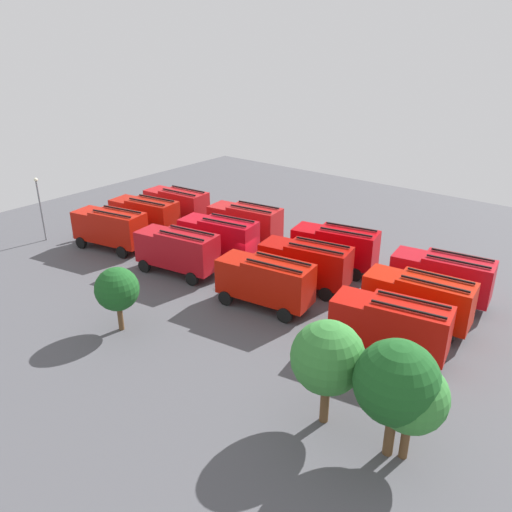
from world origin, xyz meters
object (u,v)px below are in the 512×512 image
object	(u,v)px
firefighter_4	(268,229)
tree_1	(397,383)
fire_truck_1	(335,246)
fire_truck_9	(265,280)
tree_2	(328,358)
fire_truck_3	(177,204)
traffic_cone_2	(301,299)
firefighter_1	(287,259)
fire_truck_5	(305,263)
fire_truck_7	(145,215)
traffic_cone_1	(186,210)
fire_truck_4	(418,298)
firefighter_2	(79,230)
traffic_cone_0	(231,248)
lamppost	(40,204)
firefighter_3	(135,208)
fire_truck_8	(390,324)
fire_truck_0	(442,276)
fire_truck_2	(245,222)
fire_truck_11	(110,227)
fire_truck_10	(177,250)
firefighter_0	(135,205)
tree_0	(411,397)

from	to	relation	value
firefighter_4	tree_1	bearing A→B (deg)	167.30
fire_truck_1	fire_truck_9	distance (m)	8.76
fire_truck_9	tree_2	xyz separation A→B (m)	(-9.67, 7.63, 1.69)
fire_truck_3	traffic_cone_2	xyz separation A→B (m)	(-19.85, 6.35, -1.80)
fire_truck_9	firefighter_1	bearing A→B (deg)	-75.53
fire_truck_5	fire_truck_7	size ratio (longest dim) A/B	1.00
firefighter_1	fire_truck_5	bearing A→B (deg)	18.54
fire_truck_3	fire_truck_5	world-z (taller)	same
firefighter_4	traffic_cone_1	size ratio (longest dim) A/B	2.82
fire_truck_4	firefighter_2	world-z (taller)	fire_truck_4
fire_truck_1	traffic_cone_0	bearing A→B (deg)	3.48
fire_truck_4	lamppost	bearing A→B (deg)	5.72
firefighter_2	firefighter_3	distance (m)	8.09
fire_truck_8	traffic_cone_0	size ratio (longest dim) A/B	12.37
fire_truck_0	fire_truck_2	size ratio (longest dim) A/B	1.00
fire_truck_1	tree_1	distance (m)	20.76
fire_truck_5	tree_1	xyz separation A→B (m)	(-12.65, 12.02, 1.92)
fire_truck_0	fire_truck_11	world-z (taller)	same
fire_truck_7	traffic_cone_1	bearing A→B (deg)	-83.14
fire_truck_10	fire_truck_7	bearing A→B (deg)	-33.49
fire_truck_11	firefighter_2	world-z (taller)	fire_truck_11
fire_truck_1	fire_truck_7	bearing A→B (deg)	2.77
fire_truck_3	firefighter_0	xyz separation A→B (m)	(6.42, 0.34, -1.25)
traffic_cone_2	lamppost	distance (m)	27.16
fire_truck_1	fire_truck_10	bearing A→B (deg)	31.01
fire_truck_3	fire_truck_11	distance (m)	8.53
fire_truck_3	fire_truck_11	size ratio (longest dim) A/B	0.98
fire_truck_0	fire_truck_4	world-z (taller)	same
tree_1	fire_truck_2	bearing A→B (deg)	-36.29
fire_truck_11	tree_2	distance (m)	28.63
lamppost	firefighter_0	bearing A→B (deg)	-91.34
firefighter_4	fire_truck_1	bearing A→B (deg)	-167.27
tree_0	lamppost	size ratio (longest dim) A/B	0.83
fire_truck_7	fire_truck_9	xyz separation A→B (m)	(-18.17, 4.23, 0.00)
firefighter_0	firefighter_3	size ratio (longest dim) A/B	0.96
fire_truck_3	fire_truck_5	distance (m)	19.11
fire_truck_10	fire_truck_11	distance (m)	8.77
fire_truck_10	fire_truck_8	bearing A→B (deg)	170.89
fire_truck_0	fire_truck_1	distance (m)	9.01
fire_truck_1	traffic_cone_1	size ratio (longest dim) A/B	13.29
tree_0	traffic_cone_1	bearing A→B (deg)	-29.18
fire_truck_5	firefighter_3	world-z (taller)	fire_truck_5
tree_2	traffic_cone_2	size ratio (longest dim) A/B	8.02
fire_truck_11	traffic_cone_1	xyz separation A→B (m)	(2.27, -11.68, -1.87)
fire_truck_2	tree_0	size ratio (longest dim) A/B	1.45
tree_2	traffic_cone_0	distance (m)	23.46
fire_truck_9	firefighter_4	size ratio (longest dim) A/B	4.68
firefighter_3	traffic_cone_2	xyz separation A→B (m)	(-25.36, 5.27, -0.60)
fire_truck_3	firefighter_4	xyz separation A→B (m)	(-9.77, -2.84, -1.27)
tree_1	traffic_cone_1	xyz separation A→B (m)	(33.38, -19.26, -3.78)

